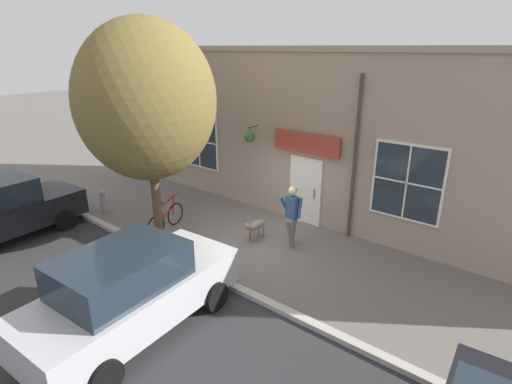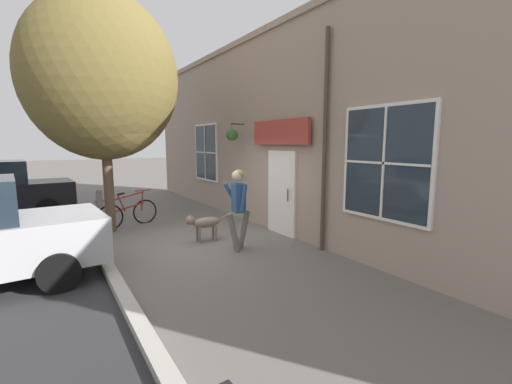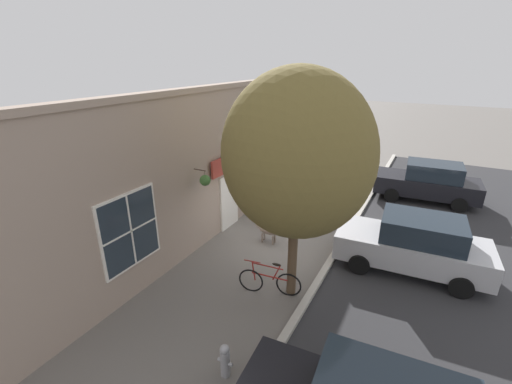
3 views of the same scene
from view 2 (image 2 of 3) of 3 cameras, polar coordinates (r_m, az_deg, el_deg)
The scene contains 7 objects.
ground_plane at distance 8.15m, azimuth -10.14°, elevation -8.30°, with size 90.00×90.00×0.00m, color #66605B.
storefront_facade at distance 8.95m, azimuth 3.66°, elevation 10.22°, with size 0.95×18.00×5.24m.
pedestrian_walking at distance 7.27m, azimuth -2.97°, elevation -1.64°, with size 0.63×0.61×1.75m.
dog_on_leash at distance 8.11m, azimuth -8.69°, elevation -5.08°, with size 1.09×0.28×0.68m.
street_tree_by_curb at distance 9.63m, azimuth -24.34°, elevation 16.70°, with size 3.70×3.33×5.94m.
leaning_bicycle at distance 10.10m, azimuth -20.50°, elevation -3.26°, with size 1.69×0.48×1.00m.
fire_hydrant at distance 12.74m, azimuth -24.67°, elevation -1.12°, with size 0.34×0.20×0.77m.
Camera 2 is at (2.87, 7.27, 2.30)m, focal length 24.00 mm.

